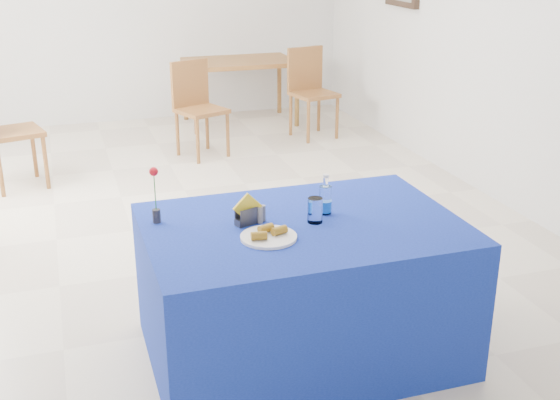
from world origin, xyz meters
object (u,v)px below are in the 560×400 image
at_px(chair_bg_right, 310,86).
at_px(chair_win_b, 1,125).
at_px(chair_bg_left, 196,102).
at_px(oak_table, 239,67).
at_px(plate, 269,237).
at_px(water_bottle, 325,201).
at_px(blue_table, 302,289).

height_order(chair_bg_right, chair_win_b, chair_win_b).
xyz_separation_m(chair_bg_left, chair_win_b, (-1.82, -0.51, 0.03)).
bearing_deg(oak_table, plate, -103.29).
bearing_deg(water_bottle, oak_table, 80.42).
distance_m(water_bottle, oak_table, 4.90).
bearing_deg(chair_bg_right, blue_table, -122.57).
bearing_deg(plate, water_bottle, 30.22).
bearing_deg(chair_win_b, chair_bg_right, -90.08).
bearing_deg(blue_table, plate, -149.29).
distance_m(plate, chair_bg_right, 4.63).
relative_size(water_bottle, chair_bg_right, 0.22).
relative_size(plate, chair_win_b, 0.27).
bearing_deg(water_bottle, chair_bg_left, 88.97).
bearing_deg(blue_table, chair_win_b, 115.95).
height_order(oak_table, chair_bg_right, chair_bg_right).
xyz_separation_m(blue_table, chair_bg_right, (1.57, 4.14, 0.18)).
bearing_deg(chair_win_b, blue_table, -169.10).
distance_m(water_bottle, chair_bg_right, 4.30).
height_order(water_bottle, chair_bg_right, chair_bg_right).
bearing_deg(chair_win_b, plate, -173.12).
xyz_separation_m(blue_table, oak_table, (0.97, 4.91, 0.30)).
height_order(chair_bg_left, chair_bg_right, chair_bg_right).
distance_m(plate, water_bottle, 0.44).
distance_m(chair_bg_right, chair_win_b, 3.28).
relative_size(oak_table, chair_bg_left, 1.33).
distance_m(plate, chair_bg_left, 3.96).
distance_m(oak_table, chair_win_b, 3.04).
distance_m(blue_table, oak_table, 5.02).
bearing_deg(blue_table, chair_bg_left, 86.66).
height_order(chair_bg_left, chair_win_b, chair_win_b).
xyz_separation_m(blue_table, water_bottle, (0.15, 0.09, 0.45)).
bearing_deg(chair_win_b, water_bottle, -166.31).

